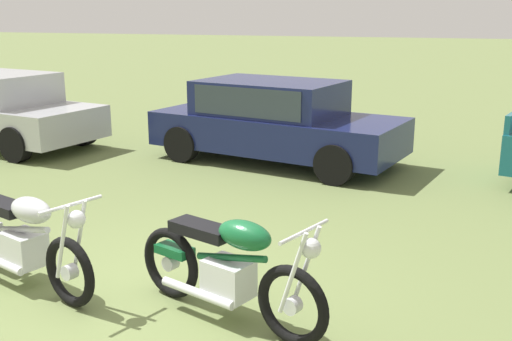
% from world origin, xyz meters
% --- Properties ---
extents(ground_plane, '(120.00, 120.00, 0.00)m').
position_xyz_m(ground_plane, '(0.00, 0.00, 0.00)').
color(ground_plane, olive).
extents(motorcycle_silver, '(2.03, 0.96, 1.02)m').
position_xyz_m(motorcycle_silver, '(-1.08, 0.01, 0.48)').
color(motorcycle_silver, black).
rests_on(motorcycle_silver, ground).
extents(motorcycle_green, '(1.96, 0.95, 1.02)m').
position_xyz_m(motorcycle_green, '(1.03, 0.01, 0.48)').
color(motorcycle_green, black).
rests_on(motorcycle_green, ground).
extents(car_navy, '(4.60, 2.64, 1.43)m').
position_xyz_m(car_navy, '(-0.31, 5.65, 0.80)').
color(car_navy, '#161E4C').
rests_on(car_navy, ground).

